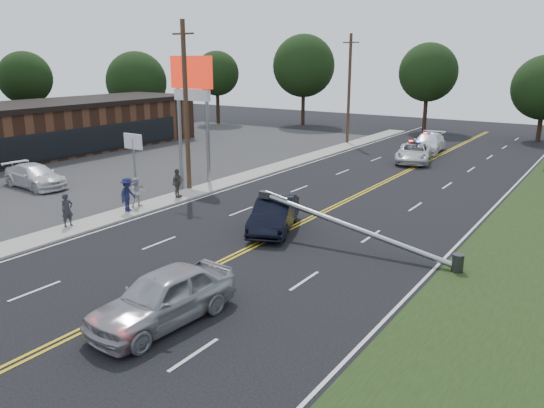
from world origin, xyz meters
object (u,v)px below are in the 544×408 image
Objects in this scene: emergency_a at (414,153)px; bystander_c at (128,194)px; small_sign at (133,145)px; utility_pole_mid at (186,107)px; waiting_sedan at (163,297)px; fallen_streetlight at (363,231)px; emergency_b at (428,143)px; parked_car at (35,176)px; crashed_sedan at (274,215)px; bystander_d at (177,183)px; bystander_a at (67,210)px; bystander_b at (138,192)px; utility_pole_far at (349,89)px; pylon_sign at (192,89)px.

bystander_c is at bearing -123.26° from emergency_a.
small_sign is 21.16m from emergency_a.
utility_pole_mid reaches higher than waiting_sedan.
emergency_b is at bearing 102.14° from fallen_streetlight.
utility_pole_mid is 2.02× the size of parked_car.
bystander_d reaches higher than crashed_sedan.
small_sign is at bearing 142.65° from crashed_sedan.
fallen_streetlight is at bearing -84.89° from emergency_b.
parked_car is at bearing -142.65° from emergency_a.
bystander_c is at bearing -0.70° from bystander_a.
bystander_d is at bearing 17.16° from bystander_b.
fallen_streetlight reaches higher than bystander_d.
emergency_b is (7.90, 21.52, -4.28)m from utility_pole_mid.
waiting_sedan is 14.86m from bystander_d.
utility_pole_mid is at bearing -56.81° from parked_car.
utility_pole_far is 24.42m from bystander_d.
small_sign is at bearing 167.60° from fallen_streetlight.
bystander_d reaches higher than bystander_b.
bystander_d is at bearing -19.53° from small_sign.
small_sign is 7.28m from bystander_b.
emergency_b is at bearing 99.04° from waiting_sedan.
crashed_sedan is (-4.67, 0.29, -0.14)m from fallen_streetlight.
small_sign is 0.63× the size of parked_car.
bystander_b reaches higher than crashed_sedan.
utility_pole_far reaches higher than pylon_sign.
bystander_c is at bearing -111.72° from emergency_b.
waiting_sedan is 2.96× the size of bystander_d.
bystander_b reaches higher than parked_car.
bystander_a is 0.89× the size of bystander_c.
bystander_c is (-10.09, 7.56, 0.17)m from waiting_sedan.
utility_pole_far is 27.49m from crashed_sedan.
fallen_streetlight is 21.91m from parked_car.
emergency_b is 3.47× the size of bystander_b.
bystander_b is 0.90m from bystander_c.
fallen_streetlight is 5.57× the size of bystander_d.
bystander_d is (-12.42, 1.95, 0.04)m from fallen_streetlight.
utility_pole_far is 31.21m from bystander_a.
emergency_a is 3.31× the size of bystander_a.
fallen_streetlight is at bearing -99.21° from bystander_c.
bystander_b is (-10.30, 8.43, 0.07)m from waiting_sedan.
pylon_sign is 2.58× the size of small_sign.
crashed_sedan is 2.82× the size of bystander_d.
bystander_c is at bearing -90.80° from parked_car.
pylon_sign reaches higher than emergency_a.
utility_pole_mid is 17.57m from waiting_sedan.
fallen_streetlight is at bearing -61.56° from bystander_b.
bystander_c is (0.80, -5.55, -4.07)m from utility_pole_mid.
utility_pole_mid reaches higher than bystander_d.
utility_pole_mid reaches higher than bystander_c.
pylon_sign is 9.29m from bystander_c.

